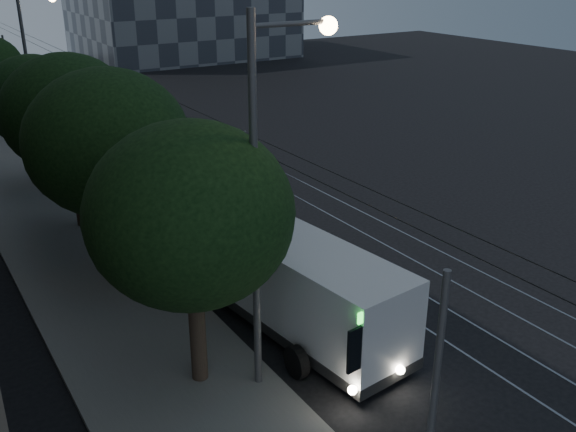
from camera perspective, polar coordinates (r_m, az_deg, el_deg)
The scene contains 16 objects.
ground at distance 23.42m, azimuth 4.36°, elevation -5.40°, with size 120.00×120.00×0.00m, color black.
sidewalk at distance 38.44m, azimuth -23.42°, elevation 4.07°, with size 5.00×90.00×0.15m, color slate.
tram_rails at distance 40.99m, azimuth -9.58°, elevation 6.55°, with size 4.52×90.00×0.02m.
overhead_wires at distance 38.06m, azimuth -20.44°, elevation 9.65°, with size 2.23×90.00×6.00m.
trolleybus at distance 20.71m, azimuth -2.19°, elevation -4.28°, with size 3.57×11.62×5.63m.
pickup_silver at distance 30.97m, azimuth -12.23°, elevation 3.02°, with size 3.06×6.65×1.85m, color #B8BAC1.
car_white_a at distance 33.97m, azimuth -16.70°, elevation 3.74°, with size 1.48×3.67×1.25m, color silver.
car_white_b at distance 41.13m, azimuth -18.44°, elevation 6.64°, with size 1.71×4.20×1.22m, color silver.
car_white_c at distance 46.81m, azimuth -21.55°, elevation 8.22°, with size 1.64×4.69×1.55m, color silver.
car_white_d at distance 50.08m, azimuth -20.48°, elevation 9.11°, with size 1.66×4.14×1.41m, color white.
tree_0 at distance 15.86m, azimuth -8.67°, elevation 0.10°, with size 5.18×5.18×7.26m.
tree_1 at distance 22.63m, azimuth -15.71°, elevation 6.28°, with size 5.60×5.60×7.46m.
tree_2 at distance 27.36m, azimuth -18.92°, elevation 8.60°, with size 5.31×5.31×7.35m.
tree_3 at distance 33.76m, azimuth -21.61°, elevation 9.50°, with size 4.87×4.87×6.51m.
streetlamp_near at distance 15.39m, azimuth -1.68°, elevation 3.58°, with size 2.37×0.44×9.78m.
streetlamp_far at distance 41.19m, azimuth -21.72°, elevation 13.19°, with size 2.21×0.44×9.00m.
Camera 1 is at (-12.55, -16.57, 10.79)m, focal length 40.00 mm.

